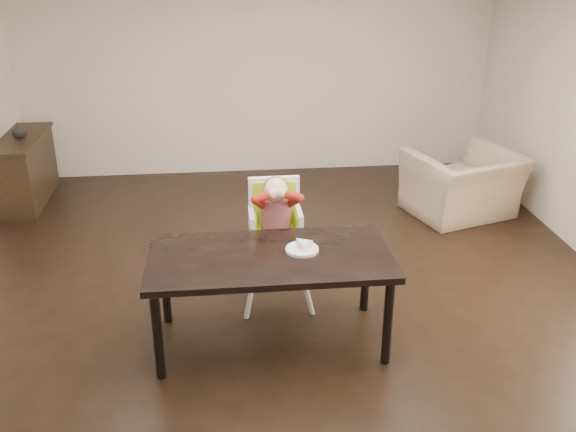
# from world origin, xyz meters

# --- Properties ---
(ground) EXTENTS (7.00, 7.00, 0.00)m
(ground) POSITION_xyz_m (0.00, 0.00, 0.00)
(ground) COLOR black
(ground) RESTS_ON ground
(room_walls) EXTENTS (6.02, 7.02, 2.71)m
(room_walls) POSITION_xyz_m (0.00, 0.00, 1.86)
(room_walls) COLOR beige
(room_walls) RESTS_ON ground
(dining_table) EXTENTS (1.80, 0.90, 0.75)m
(dining_table) POSITION_xyz_m (-0.17, -0.47, 0.67)
(dining_table) COLOR black
(dining_table) RESTS_ON ground
(high_chair) EXTENTS (0.47, 0.47, 1.13)m
(high_chair) POSITION_xyz_m (-0.07, 0.17, 0.80)
(high_chair) COLOR white
(high_chair) RESTS_ON ground
(plate) EXTENTS (0.30, 0.30, 0.07)m
(plate) POSITION_xyz_m (0.08, -0.43, 0.77)
(plate) COLOR white
(plate) RESTS_ON dining_table
(armchair) EXTENTS (1.29, 1.04, 0.98)m
(armchair) POSITION_xyz_m (2.17, 1.76, 0.49)
(armchair) COLOR tan
(armchair) RESTS_ON ground
(sideboard) EXTENTS (0.44, 1.26, 0.79)m
(sideboard) POSITION_xyz_m (-2.78, 2.70, 0.40)
(sideboard) COLOR black
(sideboard) RESTS_ON ground
(vase) EXTENTS (0.21, 0.22, 0.16)m
(vase) POSITION_xyz_m (-2.78, 2.69, 0.87)
(vase) COLOR #99999E
(vase) RESTS_ON sideboard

